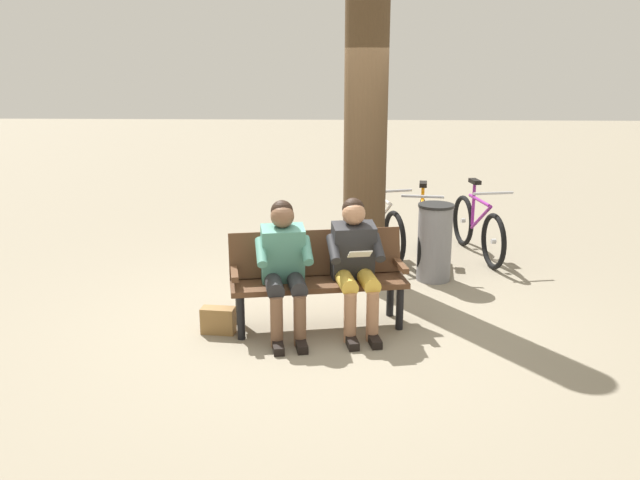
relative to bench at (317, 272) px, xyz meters
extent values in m
plane|color=gray|center=(-0.03, -0.10, -0.51)|extent=(40.00, 40.00, 0.00)
cube|color=#51331E|center=(-0.02, 0.08, -0.08)|extent=(1.65, 0.74, 0.05)
cube|color=#51331E|center=(0.02, -0.11, 0.15)|extent=(1.60, 0.44, 0.42)
cube|color=#51331E|center=(-0.76, -0.07, 0.05)|extent=(0.13, 0.40, 0.05)
cube|color=#51331E|center=(0.73, 0.22, 0.05)|extent=(0.13, 0.40, 0.05)
cylinder|color=black|center=(-0.75, 0.11, -0.31)|extent=(0.07, 0.07, 0.40)
cylinder|color=black|center=(0.66, 0.38, -0.31)|extent=(0.07, 0.07, 0.40)
cylinder|color=black|center=(-0.69, -0.23, -0.31)|extent=(0.07, 0.07, 0.40)
cylinder|color=black|center=(0.72, 0.05, -0.31)|extent=(0.07, 0.07, 0.40)
cube|color=#262628|center=(-0.32, 0.00, 0.20)|extent=(0.43, 0.37, 0.55)
sphere|color=#A87554|center=(-0.33, 0.02, 0.56)|extent=(0.21, 0.21, 0.21)
sphere|color=black|center=(-0.32, -0.01, 0.59)|extent=(0.20, 0.20, 0.20)
cylinder|color=gold|center=(-0.46, 0.18, -0.02)|extent=(0.22, 0.42, 0.15)
cylinder|color=#A87554|center=(-0.50, 0.37, -0.28)|extent=(0.11, 0.11, 0.45)
cube|color=black|center=(-0.52, 0.47, -0.47)|extent=(0.13, 0.23, 0.07)
cylinder|color=#262628|center=(-0.54, 0.08, 0.27)|extent=(0.15, 0.32, 0.23)
cylinder|color=gold|center=(-0.26, 0.21, -0.02)|extent=(0.22, 0.42, 0.15)
cylinder|color=#A87554|center=(-0.30, 0.41, -0.28)|extent=(0.11, 0.11, 0.45)
cube|color=black|center=(-0.32, 0.51, -0.47)|extent=(0.13, 0.23, 0.07)
cylinder|color=#262628|center=(-0.15, 0.15, 0.27)|extent=(0.15, 0.32, 0.23)
cube|color=silver|center=(-0.38, 0.29, 0.26)|extent=(0.22, 0.16, 0.09)
cube|color=#4C8C7A|center=(0.31, 0.12, 0.20)|extent=(0.43, 0.37, 0.55)
sphere|color=brown|center=(0.30, 0.14, 0.56)|extent=(0.21, 0.21, 0.21)
sphere|color=black|center=(0.31, 0.11, 0.59)|extent=(0.20, 0.20, 0.20)
cylinder|color=#262628|center=(0.17, 0.30, -0.02)|extent=(0.22, 0.42, 0.15)
cylinder|color=brown|center=(0.13, 0.49, -0.28)|extent=(0.11, 0.11, 0.45)
cube|color=black|center=(0.11, 0.59, -0.47)|extent=(0.13, 0.23, 0.07)
cylinder|color=#4C8C7A|center=(0.09, 0.20, 0.27)|extent=(0.15, 0.32, 0.23)
cylinder|color=#262628|center=(0.37, 0.34, -0.02)|extent=(0.22, 0.42, 0.15)
cylinder|color=brown|center=(0.33, 0.53, -0.28)|extent=(0.11, 0.11, 0.45)
cube|color=black|center=(0.31, 0.63, -0.47)|extent=(0.13, 0.23, 0.07)
cylinder|color=#4C8C7A|center=(0.48, 0.28, 0.27)|extent=(0.15, 0.32, 0.23)
cube|color=olive|center=(0.89, 0.25, -0.39)|extent=(0.31, 0.17, 0.24)
cylinder|color=#4C3823|center=(-0.46, -1.32, 1.38)|extent=(0.46, 0.46, 3.76)
cylinder|color=slate|center=(-1.24, -1.32, -0.09)|extent=(0.37, 0.37, 0.83)
cylinder|color=black|center=(-1.24, -1.32, 0.34)|extent=(0.39, 0.39, 0.03)
torus|color=black|center=(-1.98, -1.76, -0.18)|extent=(0.18, 0.66, 0.66)
cylinder|color=silver|center=(-1.98, -1.76, -0.18)|extent=(0.06, 0.07, 0.06)
torus|color=black|center=(-1.80, -2.76, -0.18)|extent=(0.18, 0.66, 0.66)
cylinder|color=silver|center=(-1.80, -2.76, -0.18)|extent=(0.06, 0.07, 0.06)
cylinder|color=#8C268C|center=(-1.89, -2.26, 0.20)|extent=(0.15, 0.63, 0.04)
cylinder|color=#8C268C|center=(-1.91, -2.18, 0.00)|extent=(0.15, 0.59, 0.43)
cylinder|color=#8C268C|center=(-1.86, -2.44, 0.12)|extent=(0.04, 0.04, 0.55)
cube|color=black|center=(-1.86, -2.44, 0.40)|extent=(0.13, 0.23, 0.05)
cylinder|color=#B2B2B7|center=(-1.97, -1.86, 0.37)|extent=(0.48, 0.12, 0.03)
torus|color=black|center=(-1.11, -1.54, -0.18)|extent=(0.14, 0.66, 0.66)
cylinder|color=silver|center=(-1.11, -1.54, -0.18)|extent=(0.06, 0.07, 0.06)
torus|color=black|center=(-1.24, -2.55, -0.18)|extent=(0.14, 0.66, 0.66)
cylinder|color=silver|center=(-1.24, -2.55, -0.18)|extent=(0.06, 0.07, 0.06)
cylinder|color=orange|center=(-1.18, -2.05, 0.20)|extent=(0.12, 0.63, 0.04)
cylinder|color=orange|center=(-1.17, -1.97, 0.00)|extent=(0.11, 0.60, 0.43)
cylinder|color=orange|center=(-1.20, -2.23, 0.12)|extent=(0.04, 0.04, 0.55)
cube|color=black|center=(-1.20, -2.23, 0.40)|extent=(0.12, 0.23, 0.05)
cylinder|color=#B2B2B7|center=(-1.13, -1.64, 0.37)|extent=(0.48, 0.09, 0.03)
torus|color=black|center=(-0.84, -1.84, -0.18)|extent=(0.25, 0.65, 0.66)
cylinder|color=silver|center=(-0.84, -1.84, -0.18)|extent=(0.07, 0.07, 0.06)
torus|color=black|center=(-0.54, -2.82, -0.18)|extent=(0.25, 0.65, 0.66)
cylinder|color=silver|center=(-0.54, -2.82, -0.18)|extent=(0.07, 0.07, 0.06)
cylinder|color=silver|center=(-0.69, -2.33, 0.20)|extent=(0.22, 0.62, 0.04)
cylinder|color=silver|center=(-0.71, -2.26, 0.00)|extent=(0.21, 0.58, 0.43)
cylinder|color=silver|center=(-0.64, -2.51, 0.12)|extent=(0.04, 0.04, 0.55)
cube|color=black|center=(-0.64, -2.51, 0.40)|extent=(0.15, 0.24, 0.05)
cylinder|color=#B2B2B7|center=(-0.81, -1.94, 0.37)|extent=(0.47, 0.17, 0.03)
camera|label=1|loc=(-0.24, 5.90, 1.94)|focal=37.98mm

